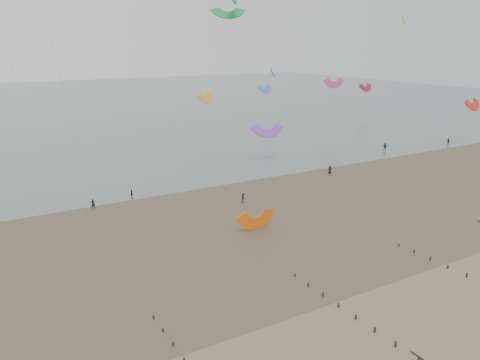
# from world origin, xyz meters

# --- Properties ---
(ground) EXTENTS (500.00, 500.00, 0.00)m
(ground) POSITION_xyz_m (0.00, 0.00, 0.00)
(ground) COLOR brown
(ground) RESTS_ON ground
(sea_and_shore) EXTENTS (500.00, 665.00, 0.03)m
(sea_and_shore) POSITION_xyz_m (-4.08, 34.40, 0.01)
(sea_and_shore) COLOR #475654
(sea_and_shore) RESTS_ON ground
(kitesurfer_lead) EXTENTS (0.69, 0.51, 1.72)m
(kitesurfer_lead) POSITION_xyz_m (-11.44, 49.12, 0.86)
(kitesurfer_lead) COLOR black
(kitesurfer_lead) RESTS_ON ground
(kitesurfers) EXTENTS (129.82, 19.48, 1.82)m
(kitesurfers) POSITION_xyz_m (30.62, 49.13, 0.88)
(kitesurfers) COLOR black
(kitesurfers) RESTS_ON ground
(grounded_kite) EXTENTS (6.01, 4.81, 3.17)m
(grounded_kite) POSITION_xyz_m (7.98, 27.29, 0.00)
(grounded_kite) COLOR orange
(grounded_kite) RESTS_ON ground
(kites_airborne) EXTENTS (237.78, 115.61, 41.96)m
(kites_airborne) POSITION_xyz_m (-5.17, 90.27, 21.69)
(kites_airborne) COLOR #12893E
(kites_airborne) RESTS_ON ground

